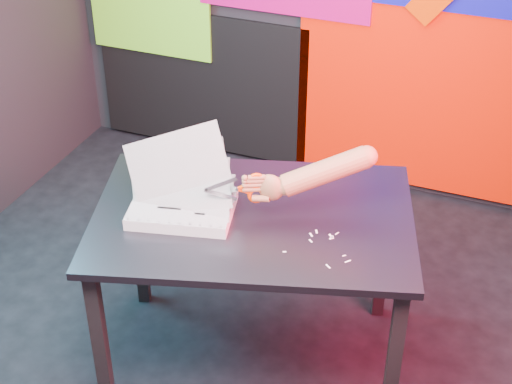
% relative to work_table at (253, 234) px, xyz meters
% --- Properties ---
extents(room, '(3.01, 3.01, 2.71)m').
position_rel_work_table_xyz_m(room, '(-0.18, 0.06, 0.69)').
color(room, black).
rests_on(room, ground).
extents(backdrop, '(2.88, 0.05, 2.08)m').
position_rel_work_table_xyz_m(backdrop, '(-0.12, 1.53, 0.30)').
color(backdrop, '#F21801').
rests_on(backdrop, ground).
extents(work_table, '(1.38, 1.11, 0.75)m').
position_rel_work_table_xyz_m(work_table, '(0.00, 0.00, 0.00)').
color(work_table, '#272626').
rests_on(work_table, ground).
extents(printout_stack, '(0.47, 0.36, 0.36)m').
position_rel_work_table_xyz_m(printout_stack, '(-0.25, -0.08, 0.12)').
color(printout_stack, silver).
rests_on(printout_stack, work_table).
extents(scissors, '(0.21, 0.10, 0.13)m').
position_rel_work_table_xyz_m(scissors, '(0.01, -0.02, 0.23)').
color(scissors, silver).
rests_on(scissors, printout_stack).
extents(hand_forearm, '(0.44, 0.24, 0.21)m').
position_rel_work_table_xyz_m(hand_forearm, '(0.22, 0.08, 0.28)').
color(hand_forearm, '#A65840').
rests_on(hand_forearm, work_table).
extents(paper_clippings, '(0.24, 0.21, 0.00)m').
position_rel_work_table_xyz_m(paper_clippings, '(0.30, -0.07, 0.09)').
color(paper_clippings, white).
rests_on(paper_clippings, work_table).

